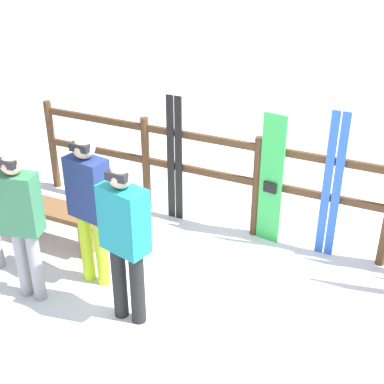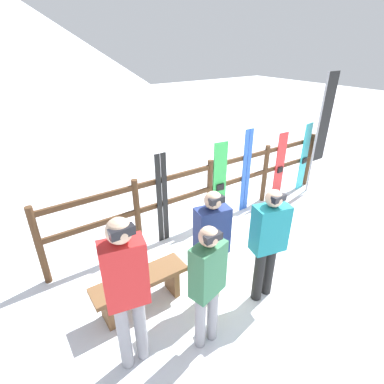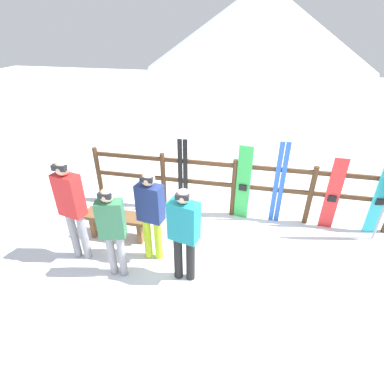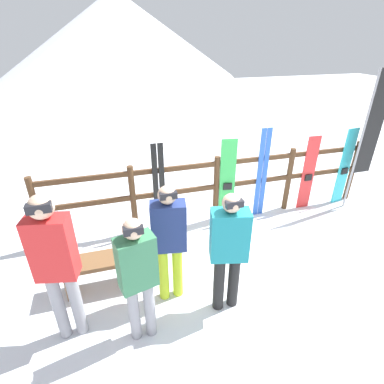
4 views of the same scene
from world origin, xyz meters
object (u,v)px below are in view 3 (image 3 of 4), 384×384
Objects in this scene: person_teal at (184,230)px; snowboard_red at (333,195)px; ski_pair_blue at (279,184)px; bench at (118,221)px; snowboard_green at (243,184)px; person_navy at (151,211)px; person_red at (71,204)px; person_plaid_green at (112,227)px; ski_pair_black at (183,177)px; snowboard_cyan at (381,198)px.

person_teal is 3.01m from snowboard_red.
person_teal is 2.32m from ski_pair_blue.
snowboard_green is (2.15, 1.10, 0.42)m from bench.
person_red is (-1.19, -0.24, 0.13)m from person_navy.
snowboard_green reaches higher than snowboard_red.
person_plaid_green is 2.07m from ski_pair_black.
person_navy is 1.05× the size of snowboard_cyan.
bench is 0.76× the size of person_navy.
ski_pair_black is at bearing 179.95° from snowboard_cyan.
person_navy is 3.34m from snowboard_red.
ski_pair_black is 1.03× the size of snowboard_cyan.
person_red reaches higher than snowboard_red.
person_navy is 2.02m from snowboard_green.
ski_pair_blue is 1.78m from snowboard_cyan.
ski_pair_black is (0.96, 1.11, 0.44)m from bench.
bench is 0.72× the size of ski_pair_blue.
person_teal is at bearing 7.39° from person_plaid_green.
ski_pair_blue reaches higher than person_navy.
person_navy is 0.89× the size of person_red.
person_red is at bearing -168.67° from person_navy.
ski_pair_black is (1.34, 1.74, -0.28)m from person_red.
person_red is (-0.77, 0.24, 0.15)m from person_plaid_green.
ski_pair_blue is (0.66, 0.00, 0.07)m from snowboard_green.
person_navy reaches higher than bench.
person_plaid_green reaches higher than snowboard_green.
person_teal is at bearing -142.14° from snowboard_red.
person_red is 1.07× the size of ski_pair_blue.
snowboard_cyan is at bearing 13.53° from bench.
snowboard_green is 0.92× the size of ski_pair_blue.
snowboard_green reaches higher than bench.
snowboard_green is at bearing 48.11° from person_plaid_green.
person_plaid_green reaches higher than snowboard_red.
person_plaid_green reaches higher than snowboard_cyan.
person_navy is at bearing 150.51° from person_teal.
person_teal is (0.61, -0.35, -0.01)m from person_navy.
person_navy is at bearing 48.49° from person_plaid_green.
snowboard_red is at bearing 26.66° from person_navy.
ski_pair_black is 1.19m from snowboard_green.
snowboard_green is 0.66m from ski_pair_blue.
snowboard_green is 1.01× the size of snowboard_cyan.
snowboard_red is at bearing -0.07° from ski_pair_black.
ski_pair_blue reaches higher than person_teal.
person_teal reaches higher than bench.
bench is 1.07m from person_navy.
person_teal is at bearing -149.86° from snowboard_cyan.
person_red reaches higher than person_navy.
snowboard_red is at bearing 16.26° from bench.
snowboard_cyan is at bearing 0.00° from snowboard_red.
bench is at bearing -163.74° from snowboard_red.
snowboard_green is at bearing 68.19° from person_teal.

